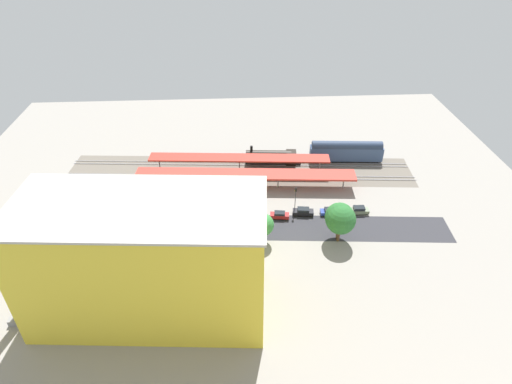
% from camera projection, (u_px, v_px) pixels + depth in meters
% --- Properties ---
extents(ground_plane, '(146.30, 146.30, 0.00)m').
position_uv_depth(ground_plane, '(243.00, 221.00, 98.26)').
color(ground_plane, gray).
rests_on(ground_plane, ground).
extents(rail_bed, '(92.31, 21.82, 0.01)m').
position_uv_depth(rail_bed, '(240.00, 171.00, 116.53)').
color(rail_bed, '#665E54').
rests_on(rail_bed, ground).
extents(street_asphalt, '(91.86, 16.06, 0.01)m').
position_uv_depth(street_asphalt, '(243.00, 227.00, 96.50)').
color(street_asphalt, '#2D2D33').
rests_on(street_asphalt, ground).
extents(track_rails, '(91.17, 15.42, 0.12)m').
position_uv_depth(track_rails, '(240.00, 170.00, 116.42)').
color(track_rails, '#9E9EA8').
rests_on(track_rails, ground).
extents(platform_canopy_near, '(54.91, 9.35, 4.00)m').
position_uv_depth(platform_canopy_near, '(245.00, 174.00, 107.88)').
color(platform_canopy_near, '#B73328').
rests_on(platform_canopy_near, ground).
extents(platform_canopy_far, '(47.36, 7.91, 4.52)m').
position_uv_depth(platform_canopy_far, '(239.00, 158.00, 113.55)').
color(platform_canopy_far, '#A82D23').
rests_on(platform_canopy_far, ground).
extents(locomotive, '(15.15, 4.00, 5.25)m').
position_uv_depth(locomotive, '(273.00, 157.00, 118.71)').
color(locomotive, black).
rests_on(locomotive, ground).
extents(passenger_coach, '(19.99, 4.34, 6.10)m').
position_uv_depth(passenger_coach, '(346.00, 151.00, 118.93)').
color(passenger_coach, black).
rests_on(passenger_coach, ground).
extents(parked_car_0, '(4.61, 2.00, 1.81)m').
position_uv_depth(parked_car_0, '(359.00, 210.00, 100.28)').
color(parked_car_0, black).
rests_on(parked_car_0, ground).
extents(parked_car_1, '(4.24, 2.03, 1.61)m').
position_uv_depth(parked_car_1, '(329.00, 212.00, 99.98)').
color(parked_car_1, black).
rests_on(parked_car_1, ground).
extents(parked_car_2, '(4.94, 2.44, 1.77)m').
position_uv_depth(parked_car_2, '(303.00, 212.00, 99.83)').
color(parked_car_2, black).
rests_on(parked_car_2, ground).
extents(parked_car_3, '(4.47, 2.25, 1.68)m').
position_uv_depth(parked_car_3, '(280.00, 215.00, 98.77)').
color(parked_car_3, black).
rests_on(parked_car_3, ground).
extents(parked_car_4, '(4.51, 2.32, 1.70)m').
position_uv_depth(parked_car_4, '(248.00, 214.00, 99.32)').
color(parked_car_4, black).
rests_on(parked_car_4, ground).
extents(parked_car_5, '(4.43, 1.95, 1.67)m').
position_uv_depth(parked_car_5, '(222.00, 216.00, 98.73)').
color(parked_car_5, black).
rests_on(parked_car_5, ground).
extents(construction_building, '(40.13, 19.83, 21.98)m').
position_uv_depth(construction_building, '(146.00, 261.00, 71.59)').
color(construction_building, yellow).
rests_on(construction_building, ground).
extents(construction_roof_slab, '(40.77, 20.47, 0.40)m').
position_uv_depth(construction_roof_slab, '(136.00, 206.00, 65.31)').
color(construction_roof_slab, '#ADA89E').
rests_on(construction_roof_slab, construction_building).
extents(box_truck_0, '(9.03, 3.29, 3.11)m').
position_uv_depth(box_truck_0, '(178.00, 245.00, 89.21)').
color(box_truck_0, black).
rests_on(box_truck_0, ground).
extents(box_truck_1, '(10.13, 3.69, 3.49)m').
position_uv_depth(box_truck_1, '(113.00, 251.00, 87.36)').
color(box_truck_1, black).
rests_on(box_truck_1, ground).
extents(box_truck_2, '(9.37, 2.95, 3.51)m').
position_uv_depth(box_truck_2, '(208.00, 247.00, 88.52)').
color(box_truck_2, black).
rests_on(box_truck_2, ground).
extents(street_tree_0, '(6.31, 6.31, 8.83)m').
position_uv_depth(street_tree_0, '(341.00, 219.00, 89.55)').
color(street_tree_0, brown).
rests_on(street_tree_0, ground).
extents(street_tree_1, '(5.33, 5.33, 7.23)m').
position_uv_depth(street_tree_1, '(197.00, 228.00, 88.87)').
color(street_tree_1, brown).
rests_on(street_tree_1, ground).
extents(street_tree_2, '(5.27, 5.27, 7.16)m').
position_uv_depth(street_tree_2, '(188.00, 230.00, 88.62)').
color(street_tree_2, brown).
rests_on(street_tree_2, ground).
extents(street_tree_3, '(4.31, 4.31, 6.49)m').
position_uv_depth(street_tree_3, '(139.00, 229.00, 89.15)').
color(street_tree_3, brown).
rests_on(street_tree_3, ground).
extents(street_tree_4, '(4.76, 4.76, 6.91)m').
position_uv_depth(street_tree_4, '(263.00, 225.00, 89.93)').
color(street_tree_4, brown).
rests_on(street_tree_4, ground).
extents(street_tree_5, '(6.19, 6.19, 8.81)m').
position_uv_depth(street_tree_5, '(340.00, 217.00, 90.10)').
color(street_tree_5, brown).
rests_on(street_tree_5, ground).
extents(traffic_light, '(0.50, 0.36, 6.70)m').
position_uv_depth(traffic_light, '(295.00, 196.00, 98.71)').
color(traffic_light, '#333333').
rests_on(traffic_light, ground).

